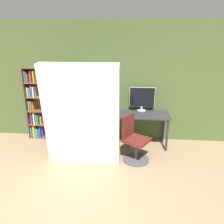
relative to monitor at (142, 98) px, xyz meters
The scene contains 7 objects.
ground_plane 2.93m from the monitor, 114.11° to the right, with size 16.00×16.00×0.00m, color #937556.
wall_back 1.17m from the monitor, behind, with size 8.00×0.06×2.70m.
desk 0.45m from the monitor, 98.09° to the right, with size 1.24×0.64×0.74m.
monitor is the anchor object (origin of this frame).
office_chair 1.12m from the monitor, 100.42° to the right, with size 0.60×0.60×0.92m.
bookshelf 2.38m from the monitor, behind, with size 0.80×0.28×1.69m.
mattress_near 1.59m from the monitor, 135.24° to the right, with size 1.37×0.40×1.93m.
Camera 1 is at (0.87, -2.25, 2.30)m, focal length 35.00 mm.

